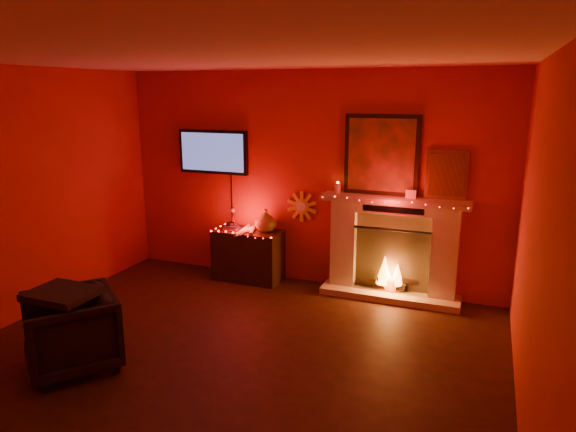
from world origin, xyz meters
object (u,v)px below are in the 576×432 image
Objects in this scene: sunburst_clock at (302,206)px; console_table at (249,252)px; armchair at (71,331)px; fireplace at (393,238)px; tv at (213,152)px.

sunburst_clock is 0.92m from console_table.
armchair is at bearing -100.93° from console_table.
fireplace is at bearing 3.91° from console_table.
fireplace is 2.61m from tv.
console_table is at bearing -161.53° from sunburst_clock.
fireplace is 3.63m from armchair.
sunburst_clock is at bearing 18.47° from console_table.
console_table is (-1.84, -0.13, -0.34)m from fireplace.
fireplace is 1.88m from console_table.
console_table is at bearing 118.11° from armchair.
tv reaches higher than console_table.
tv reaches higher than sunburst_clock.
tv is 1.29× the size of console_table.
tv is 1.41m from sunburst_clock.
console_table reaches higher than armchair.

